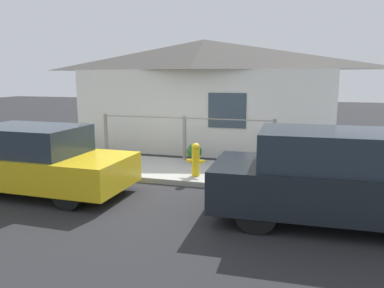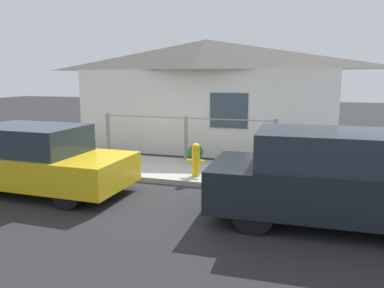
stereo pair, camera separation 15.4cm
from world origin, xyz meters
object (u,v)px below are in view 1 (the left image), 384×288
fire_hydrant (196,159)px  potted_plant_near_hydrant (194,152)px  car_left (36,160)px  car_right (338,178)px

fire_hydrant → potted_plant_near_hydrant: fire_hydrant is taller
fire_hydrant → potted_plant_near_hydrant: size_ratio=1.56×
car_left → potted_plant_near_hydrant: 3.98m
car_left → potted_plant_near_hydrant: (2.53, 3.06, -0.29)m
fire_hydrant → potted_plant_near_hydrant: bearing=107.4°
car_right → car_left: bearing=178.0°
car_left → potted_plant_near_hydrant: size_ratio=7.90×
car_left → car_right: size_ratio=0.93×
car_left → car_right: (5.84, -0.00, 0.08)m
car_right → fire_hydrant: 3.40m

